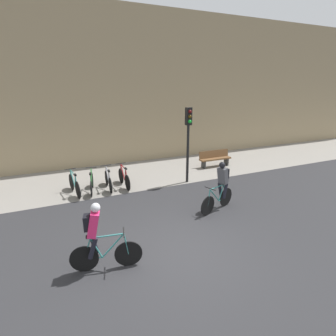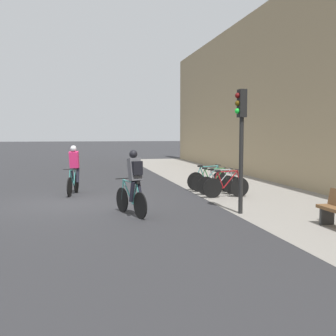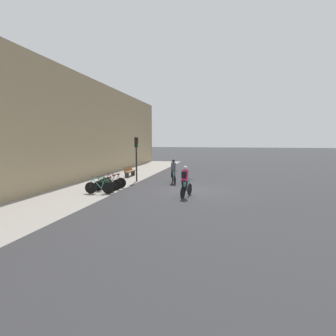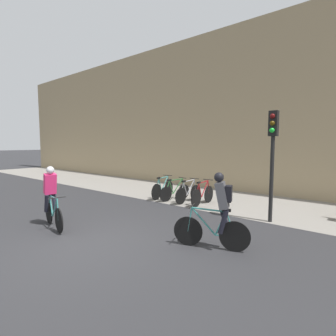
# 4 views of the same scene
# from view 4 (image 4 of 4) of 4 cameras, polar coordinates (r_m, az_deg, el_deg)

# --- Properties ---
(ground) EXTENTS (200.00, 200.00, 0.00)m
(ground) POSITION_cam_4_polar(r_m,az_deg,el_deg) (6.83, -16.72, -15.82)
(ground) COLOR #2B2B2D
(kerb_strip) EXTENTS (44.00, 4.50, 0.01)m
(kerb_strip) POSITION_cam_4_polar(r_m,az_deg,el_deg) (11.81, 11.81, -6.67)
(kerb_strip) COLOR gray
(kerb_strip) RESTS_ON ground
(building_facade) EXTENTS (44.00, 0.60, 8.32)m
(building_facade) POSITION_cam_4_polar(r_m,az_deg,el_deg) (13.97, 17.12, 12.18)
(building_facade) COLOR #9E8966
(building_facade) RESTS_ON ground
(cyclist_pink) EXTENTS (1.71, 0.57, 1.78)m
(cyclist_pink) POSITION_cam_4_polar(r_m,az_deg,el_deg) (8.41, -24.09, -5.36)
(cyclist_pink) COLOR black
(cyclist_pink) RESTS_ON ground
(cyclist_grey) EXTENTS (1.70, 0.69, 1.79)m
(cyclist_grey) POSITION_cam_4_polar(r_m,az_deg,el_deg) (6.14, 10.98, -8.82)
(cyclist_grey) COLOR black
(cyclist_grey) RESTS_ON ground
(parked_bike_0) EXTENTS (0.46, 1.76, 0.99)m
(parked_bike_0) POSITION_cam_4_polar(r_m,az_deg,el_deg) (11.78, -1.16, -4.55)
(parked_bike_0) COLOR black
(parked_bike_0) RESTS_ON ground
(parked_bike_1) EXTENTS (0.48, 1.65, 0.95)m
(parked_bike_1) POSITION_cam_4_polar(r_m,az_deg,el_deg) (11.35, 1.52, -5.06)
(parked_bike_1) COLOR black
(parked_bike_1) RESTS_ON ground
(parked_bike_2) EXTENTS (0.46, 1.68, 0.97)m
(parked_bike_2) POSITION_cam_4_polar(r_m,az_deg,el_deg) (10.94, 4.43, -5.41)
(parked_bike_2) COLOR black
(parked_bike_2) RESTS_ON ground
(parked_bike_3) EXTENTS (0.46, 1.70, 0.98)m
(parked_bike_3) POSITION_cam_4_polar(r_m,az_deg,el_deg) (10.56, 7.56, -5.79)
(parked_bike_3) COLOR black
(parked_bike_3) RESTS_ON ground
(traffic_light_pole) EXTENTS (0.26, 0.30, 3.42)m
(traffic_light_pole) POSITION_cam_4_polar(r_m,az_deg,el_deg) (8.60, 21.82, 4.58)
(traffic_light_pole) COLOR black
(traffic_light_pole) RESTS_ON ground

